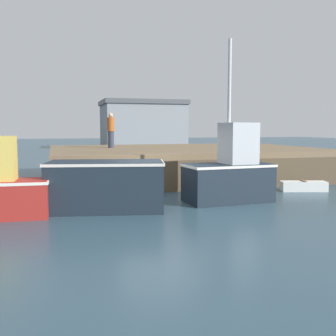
# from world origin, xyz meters

# --- Properties ---
(ground) EXTENTS (120.00, 160.00, 0.10)m
(ground) POSITION_xyz_m (0.00, 0.00, -0.05)
(ground) COLOR #2D4756
(pier) EXTENTS (12.48, 8.76, 1.42)m
(pier) POSITION_xyz_m (2.88, 5.73, 1.21)
(pier) COLOR brown
(pier) RESTS_ON ground
(fishing_boat_near_right) EXTENTS (3.58, 2.21, 1.43)m
(fishing_boat_near_right) POSITION_xyz_m (-1.76, -0.79, 0.75)
(fishing_boat_near_right) COLOR #19232D
(fishing_boat_near_right) RESTS_ON ground
(fishing_boat_mid) EXTENTS (2.89, 1.57, 5.17)m
(fishing_boat_mid) POSITION_xyz_m (2.29, -0.52, 0.94)
(fishing_boat_mid) COLOR #19232D
(fishing_boat_mid) RESTS_ON ground
(rowboat) EXTENTS (1.78, 1.01, 0.41)m
(rowboat) POSITION_xyz_m (5.90, 0.70, 0.19)
(rowboat) COLOR white
(rowboat) RESTS_ON ground
(dockworker) EXTENTS (0.34, 0.34, 1.69)m
(dockworker) POSITION_xyz_m (-0.50, 7.13, 2.27)
(dockworker) COLOR #2D3342
(dockworker) RESTS_ON pier
(warehouse) EXTENTS (9.33, 7.26, 5.50)m
(warehouse) POSITION_xyz_m (6.74, 33.31, 2.77)
(warehouse) COLOR gray
(warehouse) RESTS_ON ground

